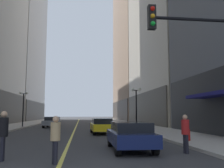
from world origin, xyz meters
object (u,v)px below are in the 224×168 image
(car_navy, at_px, (130,135))
(traffic_light_near_right, at_px, (209,58))
(car_grey, at_px, (52,122))
(fire_hydrant_right, at_px, (188,136))
(street_lamp_right_mid, at_px, (136,99))
(pedestrian_in_tan_trench, at_px, (55,136))
(pedestrian_in_black_coat, at_px, (3,131))
(car_yellow, at_px, (102,125))
(street_lamp_left_far, at_px, (24,101))
(pedestrian_in_red_jacket, at_px, (185,131))

(car_navy, distance_m, traffic_light_near_right, 5.01)
(car_navy, relative_size, car_grey, 1.00)
(car_navy, relative_size, traffic_light_near_right, 0.77)
(traffic_light_near_right, distance_m, fire_hydrant_right, 6.78)
(street_lamp_right_mid, bearing_deg, pedestrian_in_tan_trench, -111.31)
(pedestrian_in_black_coat, xyz_separation_m, traffic_light_near_right, (7.49, -1.23, 2.68))
(car_yellow, height_order, street_lamp_left_far, street_lamp_left_far)
(fire_hydrant_right, bearing_deg, street_lamp_right_mid, 92.48)
(pedestrian_in_tan_trench, distance_m, fire_hydrant_right, 8.86)
(car_yellow, bearing_deg, car_grey, 116.19)
(car_navy, distance_m, pedestrian_in_black_coat, 5.52)
(car_yellow, xyz_separation_m, traffic_light_near_right, (2.93, -13.01, 3.02))
(car_navy, xyz_separation_m, street_lamp_left_far, (-9.39, 20.00, 2.54))
(car_navy, height_order, car_grey, same)
(pedestrian_in_black_coat, distance_m, traffic_light_near_right, 8.05)
(pedestrian_in_black_coat, distance_m, fire_hydrant_right, 10.11)
(car_yellow, distance_m, street_lamp_right_mid, 6.33)
(car_navy, distance_m, car_grey, 21.56)
(pedestrian_in_red_jacket, bearing_deg, pedestrian_in_black_coat, -173.46)
(pedestrian_in_red_jacket, xyz_separation_m, street_lamp_left_far, (-11.62, 21.15, 2.28))
(car_navy, distance_m, fire_hydrant_right, 4.63)
(car_yellow, bearing_deg, car_navy, -86.68)
(car_yellow, relative_size, car_grey, 1.01)
(pedestrian_in_black_coat, height_order, fire_hydrant_right, pedestrian_in_black_coat)
(traffic_light_near_right, bearing_deg, street_lamp_left_far, 116.84)
(traffic_light_near_right, height_order, street_lamp_left_far, traffic_light_near_right)
(pedestrian_in_black_coat, relative_size, street_lamp_right_mid, 0.41)
(pedestrian_in_tan_trench, relative_size, street_lamp_left_far, 0.37)
(car_navy, relative_size, fire_hydrant_right, 5.41)
(car_yellow, height_order, traffic_light_near_right, traffic_light_near_right)
(street_lamp_left_far, relative_size, fire_hydrant_right, 5.54)
(street_lamp_left_far, bearing_deg, pedestrian_in_black_coat, -79.05)
(pedestrian_in_tan_trench, height_order, pedestrian_in_red_jacket, pedestrian_in_red_jacket)
(car_yellow, distance_m, pedestrian_in_tan_trench, 12.90)
(street_lamp_right_mid, height_order, fire_hydrant_right, street_lamp_right_mid)
(traffic_light_near_right, bearing_deg, car_grey, 109.13)
(street_lamp_right_mid, bearing_deg, car_grey, 144.35)
(traffic_light_near_right, xyz_separation_m, street_lamp_right_mid, (1.05, 17.24, -0.49))
(pedestrian_in_tan_trench, bearing_deg, traffic_light_near_right, -3.95)
(car_navy, relative_size, pedestrian_in_tan_trench, 2.65)
(street_lamp_right_mid, bearing_deg, pedestrian_in_black_coat, -118.08)
(car_yellow, height_order, pedestrian_in_tan_trench, pedestrian_in_tan_trench)
(car_navy, bearing_deg, pedestrian_in_black_coat, -158.74)
(pedestrian_in_tan_trench, xyz_separation_m, street_lamp_left_far, (-6.23, 22.84, 2.31))
(car_navy, relative_size, street_lamp_left_far, 0.98)
(street_lamp_right_mid, xyz_separation_m, fire_hydrant_right, (0.50, -11.54, -2.86))
(pedestrian_in_tan_trench, relative_size, street_lamp_right_mid, 0.37)
(pedestrian_in_black_coat, relative_size, pedestrian_in_tan_trench, 1.11)
(car_grey, height_order, traffic_light_near_right, traffic_light_near_right)
(pedestrian_in_black_coat, bearing_deg, pedestrian_in_tan_trench, -23.22)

